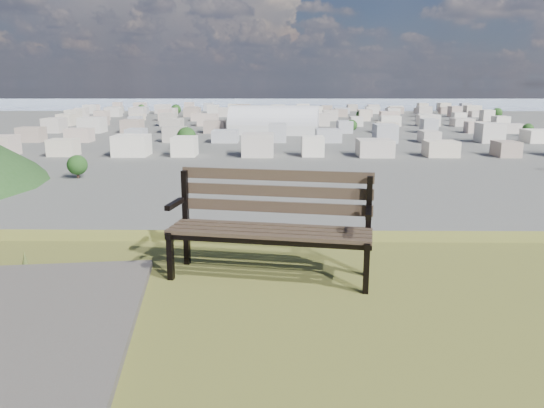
{
  "coord_description": "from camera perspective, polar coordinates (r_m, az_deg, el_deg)",
  "views": [
    {
      "loc": [
        -1.26,
        -2.2,
        26.88
      ],
      "look_at": [
        -1.35,
        4.77,
        25.3
      ],
      "focal_mm": 35.0,
      "sensor_mm": 36.0,
      "label": 1
    }
  ],
  "objects": [
    {
      "name": "city_blocks",
      "position": [
        397.34,
        0.92,
        9.39
      ],
      "size": [
        395.0,
        361.0,
        7.0
      ],
      "color": "beige",
      "rests_on": "ground"
    },
    {
      "name": "park_bench",
      "position": [
        5.25,
        -0.05,
        -1.54
      ],
      "size": [
        2.05,
        0.97,
        1.03
      ],
      "rotation": [
        0.0,
        0.0,
        -0.17
      ],
      "color": "#413025",
      "rests_on": "hilltop_mesa"
    },
    {
      "name": "bay_water",
      "position": [
        902.61,
        0.82,
        11.06
      ],
      "size": [
        2400.0,
        700.0,
        0.12
      ],
      "primitive_type": "cube",
      "color": "#94A0BD",
      "rests_on": "ground"
    },
    {
      "name": "arena",
      "position": [
        294.65,
        0.22,
        8.47
      ],
      "size": [
        50.48,
        25.94,
        20.45
      ],
      "rotation": [
        0.0,
        0.0,
        -0.12
      ],
      "color": "silver",
      "rests_on": "ground"
    },
    {
      "name": "far_hills",
      "position": [
        1406.4,
        -1.74,
        12.7
      ],
      "size": [
        2050.0,
        340.0,
        60.0
      ],
      "color": "#91A1B4",
      "rests_on": "ground"
    },
    {
      "name": "city_trees",
      "position": [
        322.94,
        -3.78,
        8.83
      ],
      "size": [
        406.52,
        387.2,
        9.98
      ],
      "color": "#37231B",
      "rests_on": "ground"
    }
  ]
}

